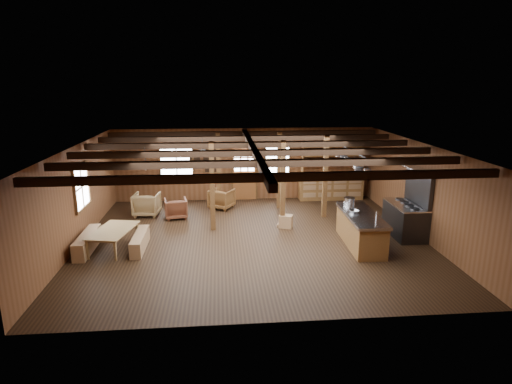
% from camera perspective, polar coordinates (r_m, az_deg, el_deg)
% --- Properties ---
extents(room, '(10.04, 9.04, 2.84)m').
position_cam_1_polar(room, '(12.32, -0.33, -0.27)').
color(room, black).
rests_on(room, ground).
extents(ceiling_joists, '(9.80, 8.82, 0.18)m').
position_cam_1_polar(ceiling_joists, '(12.23, -0.40, 5.75)').
color(ceiling_joists, black).
rests_on(ceiling_joists, ceiling).
extents(timber_posts, '(3.95, 2.35, 2.80)m').
position_cam_1_polar(timber_posts, '(14.38, 1.06, 1.92)').
color(timber_posts, '#412412').
rests_on(timber_posts, floor).
extents(back_door, '(1.02, 0.08, 2.15)m').
position_cam_1_polar(back_door, '(16.76, -1.57, 1.94)').
color(back_door, brown).
rests_on(back_door, floor).
extents(window_back_left, '(1.32, 0.06, 1.32)m').
position_cam_1_polar(window_back_left, '(16.67, -10.56, 4.15)').
color(window_back_left, white).
rests_on(window_back_left, wall_back).
extents(window_back_right, '(1.02, 0.06, 1.32)m').
position_cam_1_polar(window_back_right, '(16.75, 2.87, 4.43)').
color(window_back_right, white).
rests_on(window_back_right, wall_back).
extents(window_left, '(0.14, 1.24, 1.32)m').
position_cam_1_polar(window_left, '(13.33, -22.29, 0.66)').
color(window_left, white).
rests_on(window_left, wall_back).
extents(notice_boards, '(1.08, 0.03, 0.90)m').
position_cam_1_polar(notice_boards, '(16.59, -6.77, 4.39)').
color(notice_boards, silver).
rests_on(notice_boards, wall_back).
extents(back_counter, '(2.55, 0.60, 2.45)m').
position_cam_1_polar(back_counter, '(17.12, 9.93, 1.03)').
color(back_counter, brown).
rests_on(back_counter, floor).
extents(pendant_lamps, '(1.86, 2.36, 0.66)m').
position_cam_1_polar(pendant_lamps, '(13.13, -10.55, 4.23)').
color(pendant_lamps, '#2D2D2F').
rests_on(pendant_lamps, ceiling).
extents(pot_rack, '(0.40, 3.00, 0.46)m').
position_cam_1_polar(pot_rack, '(12.97, 12.78, 3.95)').
color(pot_rack, '#2D2D2F').
rests_on(pot_rack, ceiling).
extents(kitchen_island, '(0.96, 2.53, 1.20)m').
position_cam_1_polar(kitchen_island, '(12.55, 13.78, -4.83)').
color(kitchen_island, brown).
rests_on(kitchen_island, floor).
extents(step_stool, '(0.55, 0.47, 0.41)m').
position_cam_1_polar(step_stool, '(13.73, 3.99, -3.92)').
color(step_stool, olive).
rests_on(step_stool, floor).
extents(commercial_range, '(0.87, 1.69, 2.09)m').
position_cam_1_polar(commercial_range, '(13.66, 19.53, -2.84)').
color(commercial_range, '#2D2D2F').
rests_on(commercial_range, floor).
extents(dining_table, '(1.25, 1.82, 0.59)m').
position_cam_1_polar(dining_table, '(12.55, -18.29, -6.06)').
color(dining_table, '#9B7846').
rests_on(dining_table, floor).
extents(bench_wall, '(0.33, 1.75, 0.48)m').
position_cam_1_polar(bench_wall, '(12.77, -21.56, -6.26)').
color(bench_wall, olive).
rests_on(bench_wall, floor).
extents(bench_aisle, '(0.30, 1.58, 0.44)m').
position_cam_1_polar(bench_aisle, '(12.44, -15.21, -6.38)').
color(bench_aisle, olive).
rests_on(bench_aisle, floor).
extents(armchair_a, '(0.84, 0.86, 0.68)m').
position_cam_1_polar(armchair_a, '(14.85, -10.64, -2.15)').
color(armchair_a, '#5B2E1B').
rests_on(armchair_a, floor).
extents(armchair_b, '(1.07, 1.08, 0.73)m').
position_cam_1_polar(armchair_b, '(15.74, -4.60, -0.89)').
color(armchair_b, brown).
rests_on(armchair_b, floor).
extents(armchair_c, '(0.92, 0.94, 0.79)m').
position_cam_1_polar(armchair_c, '(15.35, -14.37, -1.60)').
color(armchair_c, olive).
rests_on(armchair_c, floor).
extents(counter_pot, '(0.33, 0.33, 0.20)m').
position_cam_1_polar(counter_pot, '(13.27, 12.35, -1.13)').
color(counter_pot, silver).
rests_on(counter_pot, kitchen_island).
extents(bowl, '(0.35, 0.35, 0.07)m').
position_cam_1_polar(bowl, '(12.46, 12.94, -2.53)').
color(bowl, silver).
rests_on(bowl, kitchen_island).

